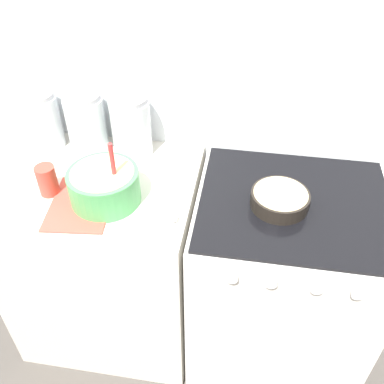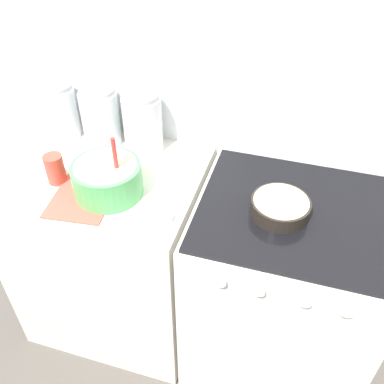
# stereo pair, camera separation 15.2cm
# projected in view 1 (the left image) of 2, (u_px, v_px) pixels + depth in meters

# --- Properties ---
(wall_back) EXTENTS (4.55, 0.05, 2.40)m
(wall_back) POSITION_uv_depth(u_px,v_px,m) (207.00, 80.00, 1.67)
(wall_back) COLOR silver
(wall_back) RESTS_ON ground_plane
(countertop_cabinet) EXTENTS (0.78, 0.62, 0.91)m
(countertop_cabinet) POSITION_uv_depth(u_px,v_px,m) (109.00, 259.00, 1.94)
(countertop_cabinet) COLOR silver
(countertop_cabinet) RESTS_ON ground_plane
(stove) EXTENTS (0.72, 0.64, 0.91)m
(stove) POSITION_uv_depth(u_px,v_px,m) (279.00, 281.00, 1.85)
(stove) COLOR white
(stove) RESTS_ON ground_plane
(mixing_bowl) EXTENTS (0.25, 0.25, 0.25)m
(mixing_bowl) POSITION_uv_depth(u_px,v_px,m) (104.00, 184.00, 1.52)
(mixing_bowl) COLOR #4CA559
(mixing_bowl) RESTS_ON countertop_cabinet
(baking_pan) EXTENTS (0.21, 0.21, 0.06)m
(baking_pan) POSITION_uv_depth(u_px,v_px,m) (280.00, 199.00, 1.52)
(baking_pan) COLOR black
(baking_pan) RESTS_ON stove
(storage_jar_left) EXTENTS (0.15, 0.15, 0.24)m
(storage_jar_left) POSITION_uv_depth(u_px,v_px,m) (43.00, 124.00, 1.78)
(storage_jar_left) COLOR silver
(storage_jar_left) RESTS_ON countertop_cabinet
(storage_jar_middle) EXTENTS (0.16, 0.16, 0.25)m
(storage_jar_middle) POSITION_uv_depth(u_px,v_px,m) (87.00, 127.00, 1.75)
(storage_jar_middle) COLOR silver
(storage_jar_middle) RESTS_ON countertop_cabinet
(storage_jar_right) EXTENTS (0.16, 0.16, 0.26)m
(storage_jar_right) POSITION_uv_depth(u_px,v_px,m) (132.00, 130.00, 1.73)
(storage_jar_right) COLOR silver
(storage_jar_right) RESTS_ON countertop_cabinet
(tin_can) EXTENTS (0.07, 0.07, 0.12)m
(tin_can) POSITION_uv_depth(u_px,v_px,m) (47.00, 180.00, 1.56)
(tin_can) COLOR #CC3F33
(tin_can) RESTS_ON countertop_cabinet
(recipe_page) EXTENTS (0.25, 0.32, 0.01)m
(recipe_page) POSITION_uv_depth(u_px,v_px,m) (81.00, 204.00, 1.54)
(recipe_page) COLOR #CC4C3F
(recipe_page) RESTS_ON countertop_cabinet
(measuring_spoon) EXTENTS (0.12, 0.04, 0.04)m
(measuring_spoon) POSITION_uv_depth(u_px,v_px,m) (169.00, 218.00, 1.47)
(measuring_spoon) COLOR white
(measuring_spoon) RESTS_ON countertop_cabinet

